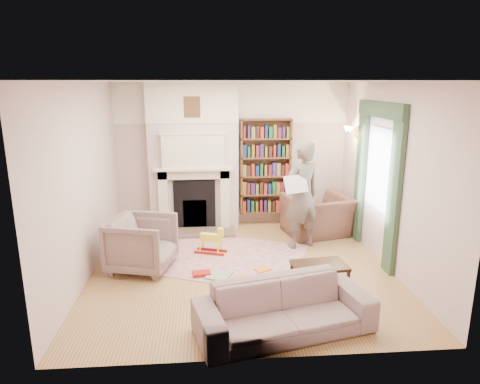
{
  "coord_description": "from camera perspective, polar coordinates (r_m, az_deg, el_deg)",
  "views": [
    {
      "loc": [
        -0.5,
        -6.09,
        2.78
      ],
      "look_at": [
        0.0,
        0.25,
        1.15
      ],
      "focal_mm": 32.0,
      "sensor_mm": 36.0,
      "label": 1
    }
  ],
  "objects": [
    {
      "name": "fireplace",
      "position": [
        8.26,
        -6.2,
        4.58
      ],
      "size": [
        1.7,
        0.58,
        2.8
      ],
      "color": "beige",
      "rests_on": "floor"
    },
    {
      "name": "board_game",
      "position": [
        6.41,
        -2.83,
        -11.06
      ],
      "size": [
        0.43,
        0.43,
        0.03
      ],
      "primitive_type": "cube",
      "rotation": [
        0.0,
        0.0,
        -0.42
      ],
      "color": "#ECD753",
      "rests_on": "rug"
    },
    {
      "name": "newspaper",
      "position": [
        7.03,
        7.47,
        1.06
      ],
      "size": [
        0.44,
        0.28,
        0.29
      ],
      "primitive_type": "cube",
      "rotation": [
        -0.35,
        0.0,
        0.42
      ],
      "color": "silver",
      "rests_on": "man_reading"
    },
    {
      "name": "rug",
      "position": [
        7.08,
        -2.1,
        -8.69
      ],
      "size": [
        3.0,
        2.7,
        0.01
      ],
      "primitive_type": "cube",
      "rotation": [
        0.0,
        0.0,
        -0.4
      ],
      "color": "beige",
      "rests_on": "floor"
    },
    {
      "name": "wall_left",
      "position": [
        6.49,
        -20.05,
        1.2
      ],
      "size": [
        0.0,
        4.5,
        4.5
      ],
      "primitive_type": "plane",
      "rotation": [
        1.57,
        0.0,
        1.57
      ],
      "color": "beige",
      "rests_on": "floor"
    },
    {
      "name": "floor",
      "position": [
        6.71,
        0.17,
        -10.09
      ],
      "size": [
        4.5,
        4.5,
        0.0
      ],
      "primitive_type": "plane",
      "color": "olive",
      "rests_on": "ground"
    },
    {
      "name": "bookcase",
      "position": [
        8.45,
        3.41,
        3.39
      ],
      "size": [
        1.0,
        0.24,
        1.85
      ],
      "primitive_type": "cube",
      "color": "brown",
      "rests_on": "floor"
    },
    {
      "name": "sofa",
      "position": [
        5.05,
        5.91,
        -15.2
      ],
      "size": [
        2.14,
        1.24,
        0.59
      ],
      "primitive_type": "imported",
      "rotation": [
        0.0,
        0.0,
        0.24
      ],
      "color": "#9F9083",
      "rests_on": "floor"
    },
    {
      "name": "window",
      "position": [
        7.17,
        18.03,
        2.97
      ],
      "size": [
        0.02,
        0.9,
        1.3
      ],
      "primitive_type": "cube",
      "color": "silver",
      "rests_on": "wall_right"
    },
    {
      "name": "coffee_table",
      "position": [
        5.92,
        10.49,
        -11.43
      ],
      "size": [
        0.75,
        0.53,
        0.45
      ],
      "primitive_type": null,
      "rotation": [
        0.0,
        0.0,
        0.12
      ],
      "color": "#311B11",
      "rests_on": "floor"
    },
    {
      "name": "armchair_reading",
      "position": [
        8.13,
        10.28,
        -3.09
      ],
      "size": [
        1.35,
        1.24,
        0.74
      ],
      "primitive_type": "imported",
      "rotation": [
        0.0,
        0.0,
        3.37
      ],
      "color": "#4B2928",
      "rests_on": "floor"
    },
    {
      "name": "ceiling",
      "position": [
        6.11,
        0.19,
        14.56
      ],
      "size": [
        4.5,
        4.5,
        0.0
      ],
      "primitive_type": "plane",
      "rotation": [
        3.14,
        0.0,
        0.0
      ],
      "color": "white",
      "rests_on": "wall_back"
    },
    {
      "name": "wall_front",
      "position": [
        4.11,
        2.75,
        -5.25
      ],
      "size": [
        4.5,
        0.0,
        4.5
      ],
      "primitive_type": "plane",
      "rotation": [
        -1.57,
        0.0,
        0.0
      ],
      "color": "beige",
      "rests_on": "floor"
    },
    {
      "name": "pelmet",
      "position": [
        7.04,
        18.28,
        10.41
      ],
      "size": [
        0.09,
        1.7,
        0.24
      ],
      "primitive_type": "cube",
      "color": "#304A2F",
      "rests_on": "wall_right"
    },
    {
      "name": "comic_annuals",
      "position": [
        6.48,
        3.53,
        -10.88
      ],
      "size": [
        0.9,
        0.59,
        0.02
      ],
      "color": "red",
      "rests_on": "rug"
    },
    {
      "name": "man_reading",
      "position": [
        7.31,
        8.24,
        -0.44
      ],
      "size": [
        0.8,
        0.68,
        1.86
      ],
      "primitive_type": "imported",
      "rotation": [
        0.0,
        0.0,
        3.56
      ],
      "color": "#5F544C",
      "rests_on": "floor"
    },
    {
      "name": "rocking_horse",
      "position": [
        7.18,
        -3.98,
        -6.46
      ],
      "size": [
        0.56,
        0.37,
        0.46
      ],
      "primitive_type": null,
      "rotation": [
        0.0,
        0.0,
        -0.33
      ],
      "color": "yellow",
      "rests_on": "rug"
    },
    {
      "name": "wall_back",
      "position": [
        8.47,
        -1.07,
        4.99
      ],
      "size": [
        4.5,
        0.0,
        4.5
      ],
      "primitive_type": "plane",
      "rotation": [
        1.57,
        0.0,
        0.0
      ],
      "color": "beige",
      "rests_on": "floor"
    },
    {
      "name": "wall_right",
      "position": [
        6.82,
        19.37,
        1.88
      ],
      "size": [
        0.0,
        4.5,
        4.5
      ],
      "primitive_type": "plane",
      "rotation": [
        1.57,
        0.0,
        -1.57
      ],
      "color": "beige",
      "rests_on": "floor"
    },
    {
      "name": "curtain_left",
      "position": [
        6.58,
        19.86,
        -0.39
      ],
      "size": [
        0.07,
        0.32,
        2.4
      ],
      "primitive_type": "cube",
      "color": "#304A2F",
      "rests_on": "floor"
    },
    {
      "name": "wall_sconce",
      "position": [
        8.05,
        13.96,
        7.68
      ],
      "size": [
        0.2,
        0.24,
        0.24
      ],
      "primitive_type": null,
      "color": "gold",
      "rests_on": "wall_right"
    },
    {
      "name": "game_box_lid",
      "position": [
        6.47,
        -5.13,
        -10.77
      ],
      "size": [
        0.29,
        0.21,
        0.04
      ],
      "primitive_type": "cube",
      "rotation": [
        0.0,
        0.0,
        0.15
      ],
      "color": "#B11A14",
      "rests_on": "rug"
    },
    {
      "name": "armchair_left",
      "position": [
        6.69,
        -12.92,
        -6.72
      ],
      "size": [
        1.1,
        1.08,
        0.83
      ],
      "primitive_type": "imported",
      "rotation": [
        0.0,
        0.0,
        1.32
      ],
      "color": "gray",
      "rests_on": "floor"
    },
    {
      "name": "paraffin_heater",
      "position": [
        7.9,
        -12.61,
        -4.47
      ],
      "size": [
        0.31,
        0.31,
        0.55
      ],
      "primitive_type": "cylinder",
      "rotation": [
        0.0,
        0.0,
        -0.38
      ],
      "color": "#A3A6AB",
      "rests_on": "floor"
    },
    {
      "name": "curtain_right",
      "position": [
        7.84,
        15.74,
        2.21
      ],
      "size": [
        0.07,
        0.32,
        2.4
      ],
      "primitive_type": "cube",
      "color": "#304A2F",
      "rests_on": "floor"
    }
  ]
}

